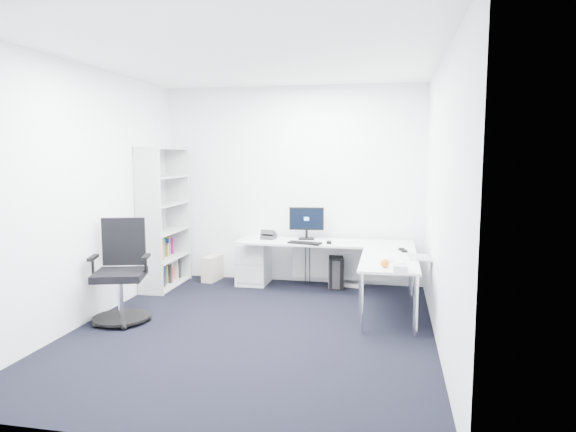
% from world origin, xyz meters
% --- Properties ---
extents(ground, '(4.20, 4.20, 0.00)m').
position_xyz_m(ground, '(0.00, 0.00, 0.00)').
color(ground, black).
extents(ceiling, '(4.20, 4.20, 0.00)m').
position_xyz_m(ceiling, '(0.00, 0.00, 2.70)').
color(ceiling, white).
extents(wall_back, '(3.60, 0.02, 2.70)m').
position_xyz_m(wall_back, '(0.00, 2.10, 1.35)').
color(wall_back, white).
rests_on(wall_back, ground).
extents(wall_front, '(3.60, 0.02, 2.70)m').
position_xyz_m(wall_front, '(0.00, -2.10, 1.35)').
color(wall_front, white).
rests_on(wall_front, ground).
extents(wall_left, '(0.02, 4.20, 2.70)m').
position_xyz_m(wall_left, '(-1.80, 0.00, 1.35)').
color(wall_left, white).
rests_on(wall_left, ground).
extents(wall_right, '(0.02, 4.20, 2.70)m').
position_xyz_m(wall_right, '(1.80, 0.00, 1.35)').
color(wall_right, white).
rests_on(wall_right, ground).
extents(l_desk, '(2.20, 1.23, 0.64)m').
position_xyz_m(l_desk, '(0.55, 1.40, 0.32)').
color(l_desk, silver).
rests_on(l_desk, ground).
extents(drawer_pedestal, '(0.40, 0.50, 0.62)m').
position_xyz_m(drawer_pedestal, '(-0.49, 1.84, 0.31)').
color(drawer_pedestal, silver).
rests_on(drawer_pedestal, ground).
extents(bookshelf, '(0.36, 0.94, 1.87)m').
position_xyz_m(bookshelf, '(-1.62, 1.45, 0.94)').
color(bookshelf, '#B3B5B6').
rests_on(bookshelf, ground).
extents(task_chair, '(0.76, 0.76, 1.09)m').
position_xyz_m(task_chair, '(-1.45, -0.03, 0.55)').
color(task_chair, black).
rests_on(task_chair, ground).
extents(black_pc_tower, '(0.25, 0.45, 0.42)m').
position_xyz_m(black_pc_tower, '(0.64, 1.89, 0.21)').
color(black_pc_tower, black).
rests_on(black_pc_tower, ground).
extents(beige_pc_tower, '(0.21, 0.39, 0.35)m').
position_xyz_m(beige_pc_tower, '(-1.11, 1.88, 0.18)').
color(beige_pc_tower, '#BDB2A1').
rests_on(beige_pc_tower, ground).
extents(power_strip, '(0.39, 0.12, 0.04)m').
position_xyz_m(power_strip, '(0.81, 1.90, 0.02)').
color(power_strip, silver).
rests_on(power_strip, ground).
extents(monitor, '(0.48, 0.20, 0.45)m').
position_xyz_m(monitor, '(0.24, 1.84, 0.87)').
color(monitor, black).
rests_on(monitor, l_desk).
extents(black_keyboard, '(0.44, 0.23, 0.02)m').
position_xyz_m(black_keyboard, '(0.28, 1.50, 0.65)').
color(black_keyboard, black).
rests_on(black_keyboard, l_desk).
extents(mouse, '(0.07, 0.11, 0.03)m').
position_xyz_m(mouse, '(0.58, 1.57, 0.66)').
color(mouse, black).
rests_on(mouse, l_desk).
extents(desk_phone, '(0.20, 0.20, 0.12)m').
position_xyz_m(desk_phone, '(-0.26, 1.76, 0.71)').
color(desk_phone, '#28282A').
rests_on(desk_phone, l_desk).
extents(laptop, '(0.37, 0.36, 0.25)m').
position_xyz_m(laptop, '(1.67, 0.85, 0.77)').
color(laptop, '#B8BBBF').
rests_on(laptop, l_desk).
extents(white_keyboard, '(0.21, 0.48, 0.02)m').
position_xyz_m(white_keyboard, '(1.31, 0.81, 0.65)').
color(white_keyboard, silver).
rests_on(white_keyboard, l_desk).
extents(headphones, '(0.15, 0.20, 0.05)m').
position_xyz_m(headphones, '(1.50, 1.23, 0.67)').
color(headphones, black).
rests_on(headphones, l_desk).
extents(orange_fruit, '(0.09, 0.09, 0.09)m').
position_xyz_m(orange_fruit, '(1.30, 0.30, 0.69)').
color(orange_fruit, orange).
rests_on(orange_fruit, l_desk).
extents(tissue_box, '(0.14, 0.25, 0.08)m').
position_xyz_m(tissue_box, '(1.45, 0.11, 0.69)').
color(tissue_box, silver).
rests_on(tissue_box, l_desk).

